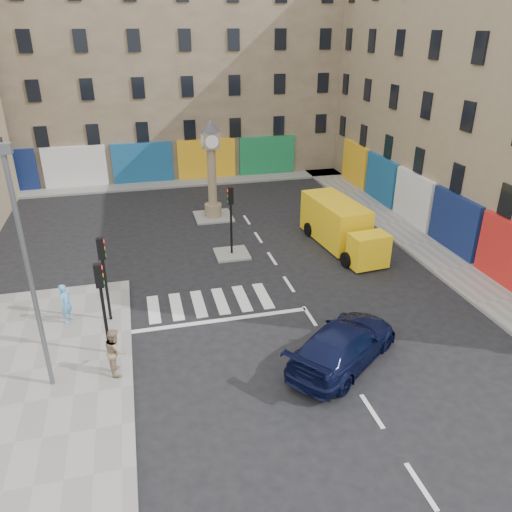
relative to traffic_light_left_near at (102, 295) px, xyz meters
name	(u,v)px	position (x,y,z in m)	size (l,w,h in m)	color
ground	(318,329)	(8.30, -0.20, -2.62)	(120.00, 120.00, 0.00)	black
sidewalk_left	(25,404)	(-2.70, -2.20, -2.55)	(7.00, 16.00, 0.15)	gray
sidewalk_right	(392,223)	(17.00, 9.80, -2.55)	(2.60, 30.00, 0.15)	gray
sidewalk_far	(171,183)	(4.30, 22.00, -2.55)	(32.00, 2.40, 0.15)	gray
island_near	(232,254)	(6.30, 7.80, -2.56)	(1.80, 1.80, 0.12)	gray
island_far	(213,216)	(6.30, 13.80, -2.56)	(2.40, 2.40, 0.12)	gray
building_right	(505,88)	(23.30, 9.80, 5.38)	(10.00, 30.00, 16.00)	#917D5F
building_far	(157,64)	(4.30, 27.80, 5.88)	(32.00, 10.00, 17.00)	gray
traffic_light_left_near	(102,295)	(0.00, 0.00, 0.00)	(0.28, 0.22, 3.70)	black
traffic_light_left_far	(103,266)	(0.00, 2.40, 0.00)	(0.28, 0.22, 3.70)	black
traffic_light_island	(231,210)	(6.30, 7.80, -0.03)	(0.28, 0.22, 3.70)	black
lamp_post	(27,263)	(-1.90, -1.40, 2.17)	(0.50, 0.25, 8.30)	#595B60
clock_pillar	(211,164)	(6.30, 13.80, 0.93)	(1.20, 1.20, 6.10)	#917D5F
navy_sedan	(344,344)	(8.39, -2.52, -1.83)	(2.21, 5.43, 1.58)	black
yellow_van	(340,226)	(12.47, 7.57, -1.41)	(2.82, 6.89, 2.44)	yellow
pedestrian_blue	(66,303)	(-1.70, 2.68, -1.62)	(0.62, 0.41, 1.70)	#5DA1D6
pedestrian_tan	(115,351)	(0.30, -1.28, -1.59)	(0.86, 0.67, 1.76)	#977C5D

